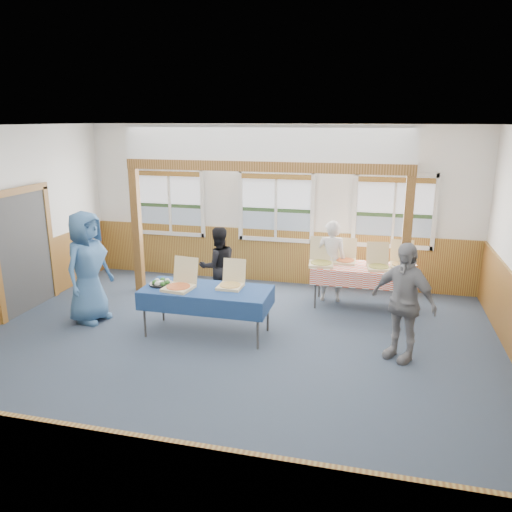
{
  "coord_description": "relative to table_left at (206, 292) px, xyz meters",
  "views": [
    {
      "loc": [
        2.0,
        -6.29,
        3.29
      ],
      "look_at": [
        0.19,
        1.0,
        1.22
      ],
      "focal_mm": 35.0,
      "sensor_mm": 36.0,
      "label": 1
    }
  ],
  "objects": [
    {
      "name": "cased_opening",
      "position": [
        -3.46,
        0.29,
        0.35
      ],
      "size": [
        0.06,
        1.3,
        2.1
      ],
      "primitive_type": "cube",
      "color": "#373737",
      "rests_on": "wall_left"
    },
    {
      "name": "pizza_box_b",
      "position": [
        0.35,
        0.16,
        0.12
      ],
      "size": [
        0.38,
        0.46,
        0.4
      ],
      "rotation": [
        0.0,
        0.0,
        -0.02
      ],
      "color": "#CFC08A",
      "rests_on": "table_left"
    },
    {
      "name": "drink_glass",
      "position": [
        3.18,
        1.57,
        0.13
      ],
      "size": [
        0.07,
        0.07,
        0.15
      ],
      "primitive_type": "cylinder",
      "color": "brown",
      "rests_on": "table_right"
    },
    {
      "name": "pizza_box_f",
      "position": [
        2.98,
        1.97,
        0.12
      ],
      "size": [
        0.41,
        0.5,
        0.44
      ],
      "rotation": [
        0.0,
        0.0,
        0.02
      ],
      "color": "#CFC08A",
      "rests_on": "table_right"
    },
    {
      "name": "post_left",
      "position": [
        -2.0,
        1.69,
        0.5
      ],
      "size": [
        0.15,
        0.15,
        2.4
      ],
      "primitive_type": "cube",
      "color": "#543512",
      "rests_on": "floor"
    },
    {
      "name": "pizza_box_a",
      "position": [
        -0.39,
        -0.11,
        0.12
      ],
      "size": [
        0.47,
        0.55,
        0.45
      ],
      "rotation": [
        0.0,
        0.0,
        -0.13
      ],
      "color": "#CFC08A",
      "rests_on": "table_left"
    },
    {
      "name": "man_blue",
      "position": [
        -2.08,
        0.06,
        0.23
      ],
      "size": [
        0.75,
        1.01,
        1.88
      ],
      "primitive_type": "imported",
      "rotation": [
        0.0,
        0.0,
        1.4
      ],
      "color": "#375D8A",
      "rests_on": "floor"
    },
    {
      "name": "post_right",
      "position": [
        3.0,
        1.69,
        0.5
      ],
      "size": [
        0.15,
        0.15,
        2.4
      ],
      "primitive_type": "cube",
      "color": "#543512",
      "rests_on": "floor"
    },
    {
      "name": "table_left",
      "position": [
        0.0,
        0.0,
        0.0
      ],
      "size": [
        2.06,
        1.08,
        0.76
      ],
      "rotation": [
        0.0,
        0.0,
        -0.11
      ],
      "color": "#373737",
      "rests_on": "floor"
    },
    {
      "name": "wainscot_front",
      "position": [
        0.5,
        -4.09,
        -0.15
      ],
      "size": [
        7.98,
        0.05,
        1.1
      ],
      "primitive_type": "cube",
      "color": "brown",
      "rests_on": "floor"
    },
    {
      "name": "veggie_tray",
      "position": [
        -0.75,
        -0.0,
        0.08
      ],
      "size": [
        0.38,
        0.38,
        0.09
      ],
      "color": "black",
      "rests_on": "table_left"
    },
    {
      "name": "wainscot_back",
      "position": [
        0.5,
        2.86,
        -0.15
      ],
      "size": [
        7.98,
        0.05,
        1.1
      ],
      "primitive_type": "cube",
      "color": "brown",
      "rests_on": "floor"
    },
    {
      "name": "pizza_box_d",
      "position": [
        1.98,
        2.02,
        0.12
      ],
      "size": [
        0.38,
        0.46,
        0.41
      ],
      "rotation": [
        0.0,
        0.0,
        -0.01
      ],
      "color": "#CFC08A",
      "rests_on": "table_right"
    },
    {
      "name": "woman_white",
      "position": [
        1.72,
        2.0,
        0.06
      ],
      "size": [
        0.59,
        0.42,
        1.53
      ],
      "primitive_type": "imported",
      "rotation": [
        0.0,
        0.0,
        3.24
      ],
      "color": "silver",
      "rests_on": "floor"
    },
    {
      "name": "window_left",
      "position": [
        -1.8,
        2.85,
        0.97
      ],
      "size": [
        1.56,
        0.1,
        1.46
      ],
      "color": "silver",
      "rests_on": "wall_back"
    },
    {
      "name": "wall_front",
      "position": [
        0.5,
        -4.11,
        0.9
      ],
      "size": [
        8.0,
        0.0,
        8.0
      ],
      "primitive_type": "plane",
      "rotation": [
        -1.57,
        0.0,
        0.0
      ],
      "color": "silver",
      "rests_on": "floor"
    },
    {
      "name": "cross_beam",
      "position": [
        0.5,
        1.69,
        1.79
      ],
      "size": [
        5.15,
        0.18,
        0.18
      ],
      "primitive_type": "cube",
      "color": "#543512",
      "rests_on": "post_left"
    },
    {
      "name": "floor",
      "position": [
        0.5,
        -0.61,
        -0.7
      ],
      "size": [
        8.0,
        8.0,
        0.0
      ],
      "primitive_type": "plane",
      "color": "#273140",
      "rests_on": "ground"
    },
    {
      "name": "window_mid",
      "position": [
        0.5,
        2.85,
        0.97
      ],
      "size": [
        1.56,
        0.1,
        1.46
      ],
      "color": "silver",
      "rests_on": "wall_back"
    },
    {
      "name": "pizza_box_c",
      "position": [
        1.57,
        1.73,
        0.12
      ],
      "size": [
        0.48,
        0.56,
        0.47
      ],
      "rotation": [
        0.0,
        0.0,
        0.1
      ],
      "color": "#CFC08A",
      "rests_on": "table_right"
    },
    {
      "name": "ceiling",
      "position": [
        0.5,
        -0.61,
        2.5
      ],
      "size": [
        8.0,
        8.0,
        0.0
      ],
      "primitive_type": "plane",
      "rotation": [
        3.14,
        0.0,
        0.0
      ],
      "color": "white",
      "rests_on": "wall_back"
    },
    {
      "name": "table_right",
      "position": [
        2.33,
        1.82,
        -0.0
      ],
      "size": [
        1.83,
        0.81,
        0.76
      ],
      "rotation": [
        0.0,
        0.0,
        0.01
      ],
      "color": "#373737",
      "rests_on": "floor"
    },
    {
      "name": "woman_black",
      "position": [
        -0.24,
        1.31,
        0.02
      ],
      "size": [
        0.89,
        0.85,
        1.45
      ],
      "primitive_type": "imported",
      "rotation": [
        0.0,
        0.0,
        3.73
      ],
      "color": "black",
      "rests_on": "floor"
    },
    {
      "name": "wall_back",
      "position": [
        0.5,
        2.89,
        0.9
      ],
      "size": [
        8.0,
        0.0,
        8.0
      ],
      "primitive_type": "plane",
      "rotation": [
        1.57,
        0.0,
        0.0
      ],
      "color": "silver",
      "rests_on": "floor"
    },
    {
      "name": "person_grey",
      "position": [
        2.92,
        -0.12,
        0.14
      ],
      "size": [
        1.05,
        0.9,
        1.69
      ],
      "primitive_type": "imported",
      "rotation": [
        0.0,
        0.0,
        -0.6
      ],
      "color": "gray",
      "rests_on": "floor"
    },
    {
      "name": "pizza_box_e",
      "position": [
        2.57,
        1.75,
        0.12
      ],
      "size": [
        0.45,
        0.52,
        0.43
      ],
      "rotation": [
        0.0,
        0.0,
        0.13
      ],
      "color": "#CFC08A",
      "rests_on": "table_right"
    },
    {
      "name": "window_right",
      "position": [
        2.8,
        2.85,
        0.97
      ],
      "size": [
        1.56,
        0.1,
        1.46
      ],
      "color": "silver",
      "rests_on": "wall_back"
    }
  ]
}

